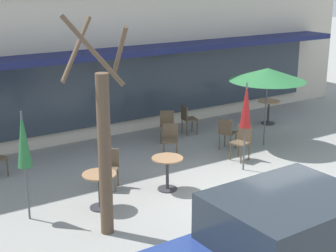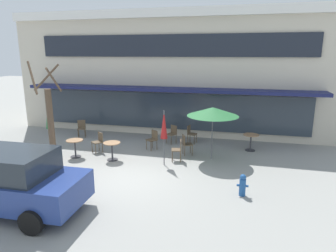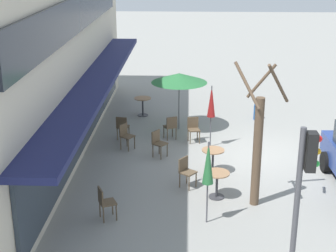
# 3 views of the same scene
# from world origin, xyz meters

# --- Properties ---
(ground_plane) EXTENTS (80.00, 80.00, 0.00)m
(ground_plane) POSITION_xyz_m (0.00, 0.00, 0.00)
(ground_plane) COLOR gray
(cafe_table_near_wall) EXTENTS (0.70, 0.70, 0.76)m
(cafe_table_near_wall) POSITION_xyz_m (4.23, 4.37, 0.52)
(cafe_table_near_wall) COLOR #333338
(cafe_table_near_wall) RESTS_ON ground
(cafe_table_streetside) EXTENTS (0.70, 0.70, 0.76)m
(cafe_table_streetside) POSITION_xyz_m (-3.04, 1.67, 0.52)
(cafe_table_streetside) COLOR #333338
(cafe_table_streetside) RESTS_ON ground
(cafe_table_by_tree) EXTENTS (0.70, 0.70, 0.76)m
(cafe_table_by_tree) POSITION_xyz_m (-1.36, 1.71, 0.52)
(cafe_table_by_tree) COLOR #333338
(cafe_table_by_tree) RESTS_ON ground
(patio_umbrella_green_folded) EXTENTS (0.28, 0.28, 2.20)m
(patio_umbrella_green_folded) POSITION_xyz_m (0.86, 1.70, 1.63)
(patio_umbrella_green_folded) COLOR #4C4C51
(patio_umbrella_green_folded) RESTS_ON ground
(patio_umbrella_cream_folded) EXTENTS (0.28, 0.28, 2.20)m
(patio_umbrella_cream_folded) POSITION_xyz_m (-4.43, 1.99, 1.63)
(patio_umbrella_cream_folded) COLOR #4C4C51
(patio_umbrella_cream_folded) RESTS_ON ground
(patio_umbrella_corner_open) EXTENTS (2.10, 2.10, 2.20)m
(patio_umbrella_corner_open) POSITION_xyz_m (2.61, 2.84, 2.02)
(patio_umbrella_corner_open) COLOR #4C4C51
(patio_umbrella_corner_open) RESTS_ON ground
(cafe_chair_0) EXTENTS (0.56, 0.56, 0.89)m
(cafe_chair_0) POSITION_xyz_m (-0.13, 3.48, 0.53)
(cafe_chair_0) COLOR brown
(cafe_chair_0) RESTS_ON ground
(cafe_chair_1) EXTENTS (0.48, 0.48, 0.89)m
(cafe_chair_1) POSITION_xyz_m (1.31, 2.30, 0.53)
(cafe_chair_1) COLOR brown
(cafe_chair_1) RESTS_ON ground
(cafe_chair_2) EXTENTS (0.46, 0.46, 0.89)m
(cafe_chair_2) POSITION_xyz_m (1.39, 4.86, 0.53)
(cafe_chair_2) COLOR brown
(cafe_chair_2) RESTS_ON ground
(cafe_chair_3) EXTENTS (0.55, 0.55, 0.89)m
(cafe_chair_3) POSITION_xyz_m (0.52, 4.64, 0.53)
(cafe_chair_3) COLOR brown
(cafe_chair_3) RESTS_ON ground
(cafe_chair_4) EXTENTS (0.53, 0.53, 0.89)m
(cafe_chair_4) POSITION_xyz_m (-4.39, 4.59, 0.53)
(cafe_chair_4) COLOR brown
(cafe_chair_4) RESTS_ON ground
(cafe_chair_5) EXTENTS (0.53, 0.53, 0.89)m
(cafe_chair_5) POSITION_xyz_m (1.47, 3.12, 0.53)
(cafe_chair_5) COLOR brown
(cafe_chair_5) RESTS_ON ground
(cafe_chair_6) EXTENTS (0.56, 0.56, 0.89)m
(cafe_chair_6) POSITION_xyz_m (-2.38, 2.54, 0.53)
(cafe_chair_6) COLOR brown
(cafe_chair_6) RESTS_ON ground
(street_tree) EXTENTS (1.16, 1.45, 4.05)m
(street_tree) POSITION_xyz_m (-3.40, 0.66, 1.75)
(street_tree) COLOR brown
(street_tree) RESTS_ON ground
(traffic_light_pole) EXTENTS (0.26, 0.44, 3.40)m
(traffic_light_pole) POSITION_xyz_m (-6.70, 0.19, 2.30)
(traffic_light_pole) COLOR #47474C
(traffic_light_pole) RESTS_ON ground
(fire_hydrant) EXTENTS (0.36, 0.20, 0.71)m
(fire_hydrant) POSITION_xyz_m (3.89, -0.26, 0.35)
(fire_hydrant) COLOR #1E4C8C
(fire_hydrant) RESTS_ON ground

